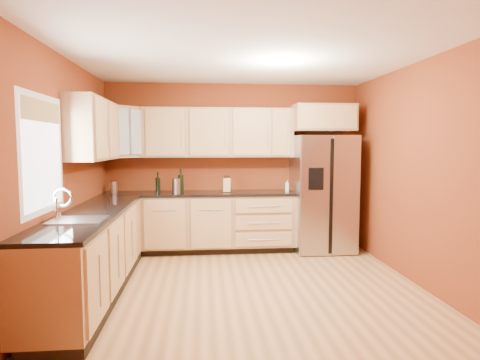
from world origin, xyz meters
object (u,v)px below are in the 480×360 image
object	(u,v)px
canister_left	(114,187)
soap_dispenser	(287,186)
wine_bottle_a	(181,181)
knife_block	(227,185)
refrigerator	(322,193)

from	to	relation	value
canister_left	soap_dispenser	distance (m)	2.63
wine_bottle_a	soap_dispenser	distance (m)	1.63
wine_bottle_a	knife_block	size ratio (longest dim) A/B	1.76
knife_block	soap_dispenser	size ratio (longest dim) A/B	1.24
refrigerator	soap_dispenser	distance (m)	0.56
refrigerator	wine_bottle_a	size ratio (longest dim) A/B	4.80
wine_bottle_a	soap_dispenser	world-z (taller)	wine_bottle_a
wine_bottle_a	knife_block	world-z (taller)	wine_bottle_a
refrigerator	knife_block	world-z (taller)	refrigerator
refrigerator	knife_block	distance (m)	1.49
knife_block	soap_dispenser	xyz separation A→B (m)	(0.93, 0.01, -0.02)
canister_left	soap_dispenser	size ratio (longest dim) A/B	1.01
wine_bottle_a	soap_dispenser	bearing A→B (deg)	1.29
soap_dispenser	wine_bottle_a	bearing A→B (deg)	-178.71
knife_block	soap_dispenser	bearing A→B (deg)	9.15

